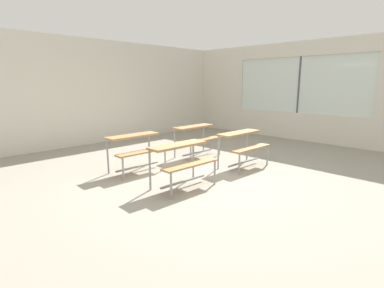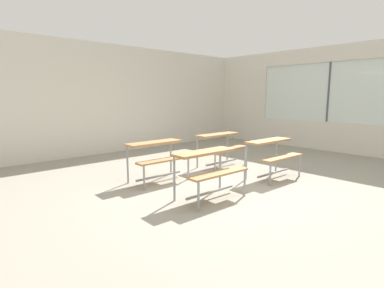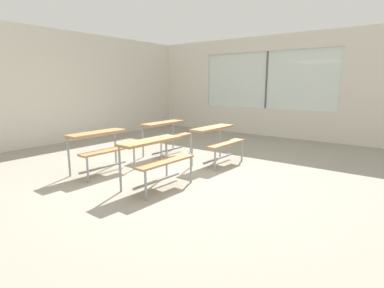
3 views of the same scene
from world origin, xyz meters
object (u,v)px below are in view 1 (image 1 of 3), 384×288
at_px(desk_bench_r0c1, 243,141).
at_px(desk_bench_r1c1, 197,134).
at_px(desk_bench_r1c0, 136,144).
at_px(desk_bench_r0c0, 182,155).

height_order(desk_bench_r0c1, desk_bench_r1c1, same).
bearing_deg(desk_bench_r1c0, desk_bench_r0c0, -87.83).
distance_m(desk_bench_r0c0, desk_bench_r1c0, 1.32).
height_order(desk_bench_r0c0, desk_bench_r0c1, same).
xyz_separation_m(desk_bench_r0c1, desk_bench_r1c1, (-0.04, 1.32, 0.00)).
bearing_deg(desk_bench_r1c1, desk_bench_r1c0, -179.29).
distance_m(desk_bench_r1c0, desk_bench_r1c1, 1.76).
relative_size(desk_bench_r0c0, desk_bench_r0c1, 1.00).
bearing_deg(desk_bench_r0c0, desk_bench_r1c0, 93.04).
xyz_separation_m(desk_bench_r0c0, desk_bench_r0c1, (1.77, -0.00, 0.00)).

